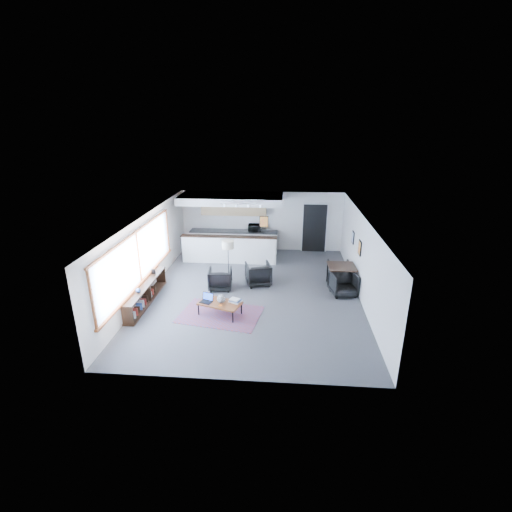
# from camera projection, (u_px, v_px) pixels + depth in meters

# --- Properties ---
(room) EXTENTS (7.02, 9.02, 2.62)m
(room) POSITION_uv_depth(u_px,v_px,m) (253.00, 256.00, 12.04)
(room) COLOR #48484B
(room) RESTS_ON ground
(window) EXTENTS (0.10, 5.95, 1.66)m
(window) POSITION_uv_depth(u_px,v_px,m) (138.00, 259.00, 11.40)
(window) COLOR #8CBFFF
(window) RESTS_ON room
(console) EXTENTS (0.35, 3.00, 0.80)m
(console) POSITION_uv_depth(u_px,v_px,m) (146.00, 294.00, 11.64)
(console) COLOR black
(console) RESTS_ON floor
(kitchenette) EXTENTS (4.20, 1.96, 2.60)m
(kitchenette) POSITION_uv_depth(u_px,v_px,m) (232.00, 223.00, 15.57)
(kitchenette) COLOR white
(kitchenette) RESTS_ON floor
(doorway) EXTENTS (1.10, 0.12, 2.15)m
(doorway) POSITION_uv_depth(u_px,v_px,m) (314.00, 228.00, 16.08)
(doorway) COLOR black
(doorway) RESTS_ON room
(track_light) EXTENTS (1.60, 0.07, 0.15)m
(track_light) POSITION_uv_depth(u_px,v_px,m) (242.00, 204.00, 13.72)
(track_light) COLOR silver
(track_light) RESTS_ON room
(wall_art_lower) EXTENTS (0.03, 0.38, 0.48)m
(wall_art_lower) POSITION_uv_depth(u_px,v_px,m) (360.00, 248.00, 12.07)
(wall_art_lower) COLOR black
(wall_art_lower) RESTS_ON room
(wall_art_upper) EXTENTS (0.03, 0.34, 0.44)m
(wall_art_upper) POSITION_uv_depth(u_px,v_px,m) (353.00, 237.00, 13.30)
(wall_art_upper) COLOR black
(wall_art_upper) RESTS_ON room
(kilim_rug) EXTENTS (2.60, 1.99, 0.01)m
(kilim_rug) POSITION_uv_depth(u_px,v_px,m) (220.00, 314.00, 11.07)
(kilim_rug) COLOR #5E3349
(kilim_rug) RESTS_ON floor
(coffee_table) EXTENTS (1.38, 1.03, 0.40)m
(coffee_table) POSITION_uv_depth(u_px,v_px,m) (220.00, 303.00, 10.94)
(coffee_table) COLOR brown
(coffee_table) RESTS_ON floor
(laptop) EXTENTS (0.42, 0.39, 0.25)m
(laptop) POSITION_uv_depth(u_px,v_px,m) (207.00, 299.00, 10.98)
(laptop) COLOR black
(laptop) RESTS_ON coffee_table
(ceramic_pot) EXTENTS (0.26, 0.26, 0.26)m
(ceramic_pot) POSITION_uv_depth(u_px,v_px,m) (221.00, 299.00, 10.88)
(ceramic_pot) COLOR gray
(ceramic_pot) RESTS_ON coffee_table
(book_stack) EXTENTS (0.41, 0.38, 0.10)m
(book_stack) POSITION_uv_depth(u_px,v_px,m) (235.00, 300.00, 10.95)
(book_stack) COLOR silver
(book_stack) RESTS_ON coffee_table
(coaster) EXTENTS (0.11, 0.11, 0.01)m
(coaster) POSITION_uv_depth(u_px,v_px,m) (220.00, 305.00, 10.75)
(coaster) COLOR #E5590C
(coaster) RESTS_ON coffee_table
(armchair_left) EXTENTS (0.82, 0.78, 0.79)m
(armchair_left) POSITION_uv_depth(u_px,v_px,m) (220.00, 278.00, 12.64)
(armchair_left) COLOR black
(armchair_left) RESTS_ON floor
(armchair_right) EXTENTS (1.00, 0.97, 0.85)m
(armchair_right) POSITION_uv_depth(u_px,v_px,m) (258.00, 273.00, 12.99)
(armchair_right) COLOR black
(armchair_right) RESTS_ON floor
(floor_lamp) EXTENTS (0.48, 0.48, 1.49)m
(floor_lamp) POSITION_uv_depth(u_px,v_px,m) (228.00, 246.00, 13.04)
(floor_lamp) COLOR black
(floor_lamp) RESTS_ON floor
(dining_table) EXTENTS (0.96, 0.96, 0.78)m
(dining_table) POSITION_uv_depth(u_px,v_px,m) (342.00, 268.00, 12.68)
(dining_table) COLOR black
(dining_table) RESTS_ON floor
(dining_chair_near) EXTENTS (0.81, 0.78, 0.71)m
(dining_chair_near) POSITION_uv_depth(u_px,v_px,m) (343.00, 284.00, 12.24)
(dining_chair_near) COLOR black
(dining_chair_near) RESTS_ON floor
(dining_chair_far) EXTENTS (0.67, 0.63, 0.66)m
(dining_chair_far) POSITION_uv_depth(u_px,v_px,m) (339.00, 272.00, 13.34)
(dining_chair_far) COLOR black
(dining_chair_far) RESTS_ON floor
(microwave) EXTENTS (0.55, 0.31, 0.37)m
(microwave) POSITION_uv_depth(u_px,v_px,m) (255.00, 227.00, 16.01)
(microwave) COLOR black
(microwave) RESTS_ON kitchenette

